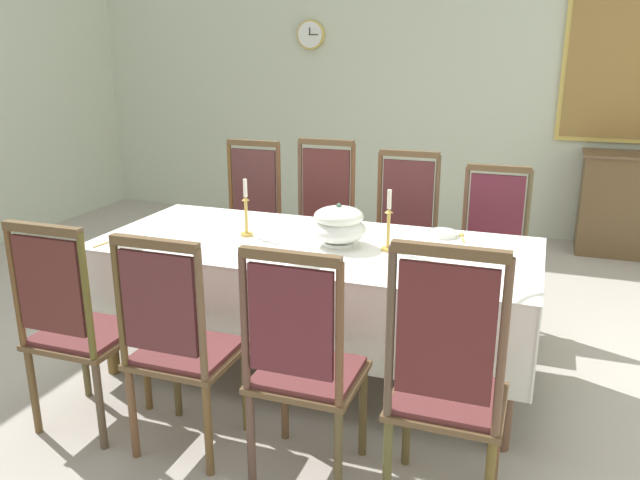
{
  "coord_description": "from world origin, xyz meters",
  "views": [
    {
      "loc": [
        1.13,
        -3.09,
        1.78
      ],
      "look_at": [
        0.01,
        0.05,
        0.76
      ],
      "focal_mm": 35.59,
      "sensor_mm": 36.0,
      "label": 1
    }
  ],
  "objects_px": {
    "chair_north_b": "(320,227)",
    "bowl_near_right": "(128,241)",
    "spoon_primary": "(462,236)",
    "framed_painting": "(636,51)",
    "chair_south_d": "(446,383)",
    "chair_north_d": "(491,249)",
    "mounted_clock": "(311,35)",
    "spoon_secondary": "(112,241)",
    "chair_south_c": "(303,364)",
    "soup_tureen": "(339,225)",
    "bowl_far_left": "(307,260)",
    "candlestick_east": "(388,227)",
    "bowl_near_left": "(442,233)",
    "chair_south_a": "(75,325)",
    "chair_north_a": "(248,222)",
    "dining_table": "(315,256)",
    "chair_south_b": "(179,343)",
    "candlestick_west": "(246,214)",
    "chair_north_c": "(402,237)"
  },
  "relations": [
    {
      "from": "chair_north_a",
      "to": "chair_north_b",
      "type": "distance_m",
      "value": 0.56
    },
    {
      "from": "dining_table",
      "to": "chair_south_a",
      "type": "xyz_separation_m",
      "value": [
        -0.85,
        -0.91,
        -0.14
      ]
    },
    {
      "from": "chair_north_d",
      "to": "candlestick_east",
      "type": "xyz_separation_m",
      "value": [
        -0.46,
        -0.91,
        0.35
      ]
    },
    {
      "from": "bowl_near_right",
      "to": "bowl_far_left",
      "type": "bearing_deg",
      "value": 2.23
    },
    {
      "from": "chair_south_a",
      "to": "chair_north_d",
      "type": "relative_size",
      "value": 0.99
    },
    {
      "from": "soup_tureen",
      "to": "bowl_far_left",
      "type": "relative_size",
      "value": 1.82
    },
    {
      "from": "chair_north_a",
      "to": "spoon_primary",
      "type": "bearing_deg",
      "value": 161.56
    },
    {
      "from": "chair_north_a",
      "to": "bowl_near_right",
      "type": "relative_size",
      "value": 5.74
    },
    {
      "from": "spoon_primary",
      "to": "candlestick_east",
      "type": "bearing_deg",
      "value": -143.36
    },
    {
      "from": "chair_south_a",
      "to": "soup_tureen",
      "type": "relative_size",
      "value": 3.61
    },
    {
      "from": "chair_north_b",
      "to": "chair_north_c",
      "type": "bearing_deg",
      "value": 179.72
    },
    {
      "from": "dining_table",
      "to": "chair_north_a",
      "type": "height_order",
      "value": "chair_north_a"
    },
    {
      "from": "chair_north_b",
      "to": "bowl_near_right",
      "type": "distance_m",
      "value": 1.46
    },
    {
      "from": "soup_tureen",
      "to": "candlestick_west",
      "type": "xyz_separation_m",
      "value": [
        -0.54,
        0.0,
        0.02
      ]
    },
    {
      "from": "chair_south_d",
      "to": "chair_north_d",
      "type": "relative_size",
      "value": 1.08
    },
    {
      "from": "dining_table",
      "to": "chair_south_d",
      "type": "height_order",
      "value": "chair_south_d"
    },
    {
      "from": "chair_north_d",
      "to": "framed_painting",
      "type": "distance_m",
      "value": 2.76
    },
    {
      "from": "chair_north_c",
      "to": "mounted_clock",
      "type": "bearing_deg",
      "value": -56.77
    },
    {
      "from": "chair_south_c",
      "to": "spoon_secondary",
      "type": "bearing_deg",
      "value": 157.06
    },
    {
      "from": "chair_north_d",
      "to": "spoon_secondary",
      "type": "distance_m",
      "value": 2.31
    },
    {
      "from": "chair_south_a",
      "to": "chair_south_c",
      "type": "xyz_separation_m",
      "value": [
        1.14,
        -0.0,
        0.0
      ]
    },
    {
      "from": "bowl_far_left",
      "to": "chair_north_a",
      "type": "bearing_deg",
      "value": 126.66
    },
    {
      "from": "bowl_near_right",
      "to": "candlestick_west",
      "type": "bearing_deg",
      "value": 35.85
    },
    {
      "from": "chair_north_d",
      "to": "chair_south_d",
      "type": "bearing_deg",
      "value": 90.0
    },
    {
      "from": "chair_north_b",
      "to": "spoon_primary",
      "type": "xyz_separation_m",
      "value": [
        1.03,
        -0.53,
        0.19
      ]
    },
    {
      "from": "bowl_near_right",
      "to": "chair_north_d",
      "type": "bearing_deg",
      "value": 35.75
    },
    {
      "from": "chair_south_b",
      "to": "spoon_secondary",
      "type": "distance_m",
      "value": 0.97
    },
    {
      "from": "chair_north_b",
      "to": "bowl_near_left",
      "type": "height_order",
      "value": "chair_north_b"
    },
    {
      "from": "chair_south_b",
      "to": "candlestick_east",
      "type": "distance_m",
      "value": 1.2
    },
    {
      "from": "chair_north_d",
      "to": "bowl_near_left",
      "type": "bearing_deg",
      "value": 66.78
    },
    {
      "from": "chair_south_a",
      "to": "bowl_near_left",
      "type": "distance_m",
      "value": 1.97
    },
    {
      "from": "chair_south_c",
      "to": "chair_south_d",
      "type": "xyz_separation_m",
      "value": [
        0.58,
        -0.01,
        0.03
      ]
    },
    {
      "from": "mounted_clock",
      "to": "spoon_secondary",
      "type": "bearing_deg",
      "value": -87.28
    },
    {
      "from": "chair_north_c",
      "to": "chair_north_d",
      "type": "relative_size",
      "value": 1.06
    },
    {
      "from": "chair_south_d",
      "to": "spoon_primary",
      "type": "distance_m",
      "value": 1.33
    },
    {
      "from": "chair_north_b",
      "to": "bowl_near_left",
      "type": "distance_m",
      "value": 1.1
    },
    {
      "from": "spoon_secondary",
      "to": "chair_south_c",
      "type": "bearing_deg",
      "value": -14.17
    },
    {
      "from": "chair_north_b",
      "to": "spoon_primary",
      "type": "height_order",
      "value": "chair_north_b"
    },
    {
      "from": "bowl_far_left",
      "to": "framed_painting",
      "type": "distance_m",
      "value": 4.06
    },
    {
      "from": "chair_south_a",
      "to": "spoon_secondary",
      "type": "height_order",
      "value": "chair_south_a"
    },
    {
      "from": "chair_south_a",
      "to": "spoon_secondary",
      "type": "bearing_deg",
      "value": 109.39
    },
    {
      "from": "dining_table",
      "to": "bowl_near_left",
      "type": "relative_size",
      "value": 14.48
    },
    {
      "from": "candlestick_east",
      "to": "bowl_near_left",
      "type": "xyz_separation_m",
      "value": [
        0.22,
        0.36,
        -0.11
      ]
    },
    {
      "from": "dining_table",
      "to": "chair_south_b",
      "type": "height_order",
      "value": "chair_south_b"
    },
    {
      "from": "chair_north_a",
      "to": "chair_south_b",
      "type": "bearing_deg",
      "value": 106.87
    },
    {
      "from": "chair_south_d",
      "to": "bowl_far_left",
      "type": "xyz_separation_m",
      "value": [
        -0.78,
        0.58,
        0.21
      ]
    },
    {
      "from": "chair_north_d",
      "to": "spoon_secondary",
      "type": "xyz_separation_m",
      "value": [
        -1.92,
        -1.26,
        0.22
      ]
    },
    {
      "from": "chair_north_c",
      "to": "chair_north_d",
      "type": "distance_m",
      "value": 0.58
    },
    {
      "from": "chair_north_a",
      "to": "spoon_secondary",
      "type": "bearing_deg",
      "value": 81.08
    },
    {
      "from": "spoon_primary",
      "to": "framed_painting",
      "type": "height_order",
      "value": "framed_painting"
    }
  ]
}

